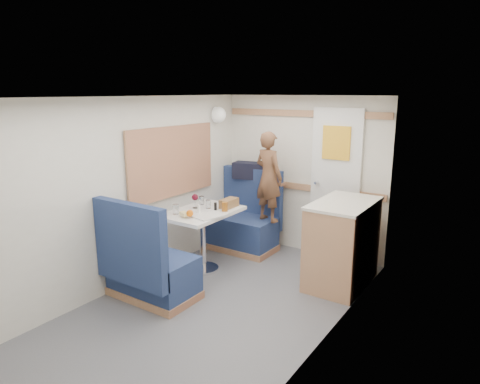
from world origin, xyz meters
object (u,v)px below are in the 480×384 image
Objects in this scene: person at (269,177)px; tray at (209,216)px; tumbler_left at (176,209)px; beer_glass at (225,207)px; salt_grinder at (199,209)px; tumbler_right at (208,204)px; duffel_bag at (251,171)px; bread_loaf at (229,203)px; bench_near at (149,271)px; wine_glass at (195,198)px; galley_counter at (342,243)px; pepper_grinder at (215,206)px; dinette_table at (202,224)px; cheese_block at (184,214)px; tumbler_mid at (202,200)px; orange_fruit at (190,213)px; bench_far at (244,226)px; dome_light at (218,115)px.

person is 3.49× the size of tray.
beer_glass is at bearing 45.42° from tumbler_left.
tumbler_right is at bearing 94.50° from salt_grinder.
duffel_bag is 0.88m from bread_loaf.
wine_glass is (-0.14, 0.91, 0.54)m from bench_near.
beer_glass is at bearing 12.56° from wine_glass.
galley_counter reaches higher than wine_glass.
person is at bearing 70.00° from bread_loaf.
pepper_grinder and salt_grinder have the same top height.
dinette_table is 0.24m from tumbler_right.
tumbler_left is 1.26× the size of pepper_grinder.
tumbler_right is 0.24m from bread_loaf.
cheese_block is (0.00, 0.56, 0.46)m from bench_near.
wine_glass reaches higher than salt_grinder.
tumbler_mid is (-0.12, -0.90, -0.24)m from duffel_bag.
duffel_bag is at bearing 101.70° from tray.
duffel_bag is 4.45× the size of tumbler_mid.
galley_counter is 8.63× the size of beer_glass.
orange_fruit is 0.24m from tumbler_left.
bread_loaf is (0.33, 0.56, -0.01)m from tumbler_left.
duffel_bag is 5.17× the size of salt_grinder.
tray is (-0.17, -1.00, -0.28)m from person.
wine_glass is at bearing 121.68° from orange_fruit.
galley_counter reaches higher than dinette_table.
person is 1.25m from cheese_block.
beer_glass is (0.22, 0.44, 0.02)m from cheese_block.
dinette_table is 10.46× the size of pepper_grinder.
pepper_grinder is (0.11, -0.01, -0.01)m from tumbler_right.
bread_loaf is at bearing 84.29° from person.
bench_far reaches higher than pepper_grinder.
dinette_table is at bearing -65.35° from dome_light.
wine_glass is (-0.14, -0.82, 0.54)m from bench_far.
bench_near is 1.27m from bread_loaf.
person is 6.70× the size of wine_glass.
bench_near is at bearing -98.01° from bread_loaf.
salt_grinder is at bearing 88.32° from cheese_block.
beer_glass is at bearing -12.18° from tumbler_mid.
bench_far is 4.37× the size of bread_loaf.
orange_fruit is 0.31× the size of bread_loaf.
duffel_bag is 1.31m from tray.
tumbler_left is at bearing 105.06° from bench_near.
tray is at bearing 19.25° from tumbler_left.
beer_glass is at bearing 30.08° from dinette_table.
bench_far is 9.40× the size of cheese_block.
galley_counter is at bearing 17.30° from wine_glass.
dome_light is 0.18× the size of person.
cheese_block is 0.43m from tumbler_right.
bread_loaf is (0.34, 0.08, -0.00)m from tumbler_mid.
tumbler_right is at bearing -178.20° from beer_glass.
tumbler_mid is at bearing 137.13° from tray.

